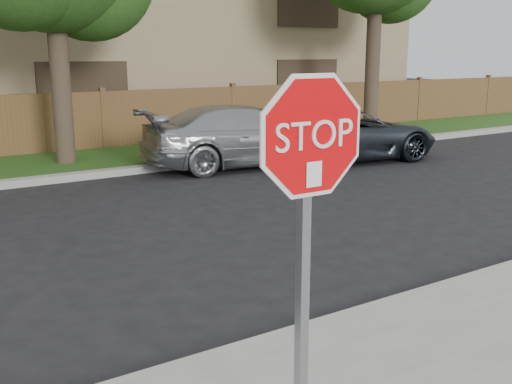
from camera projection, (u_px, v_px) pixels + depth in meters
stop_sign at (309, 190)px, 3.53m from camera, size 1.01×0.13×2.55m
sedan_right at (246, 136)px, 13.95m from camera, size 5.09×2.57×1.42m
sedan_far_right at (344, 134)px, 14.66m from camera, size 4.94×2.72×1.31m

